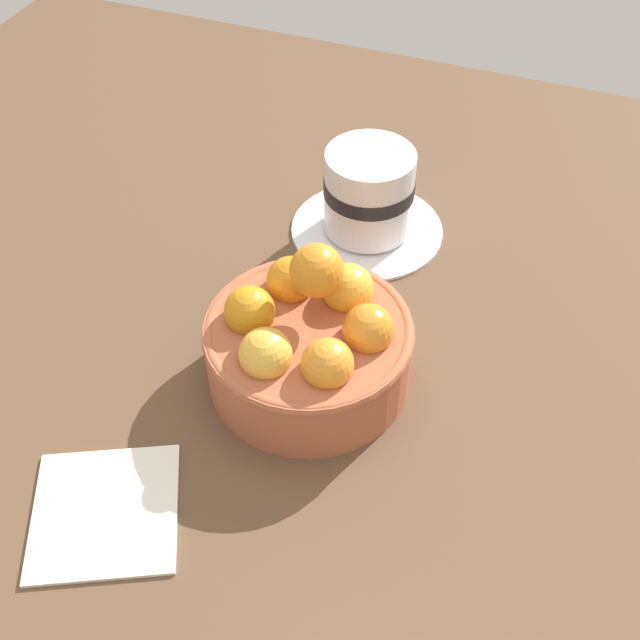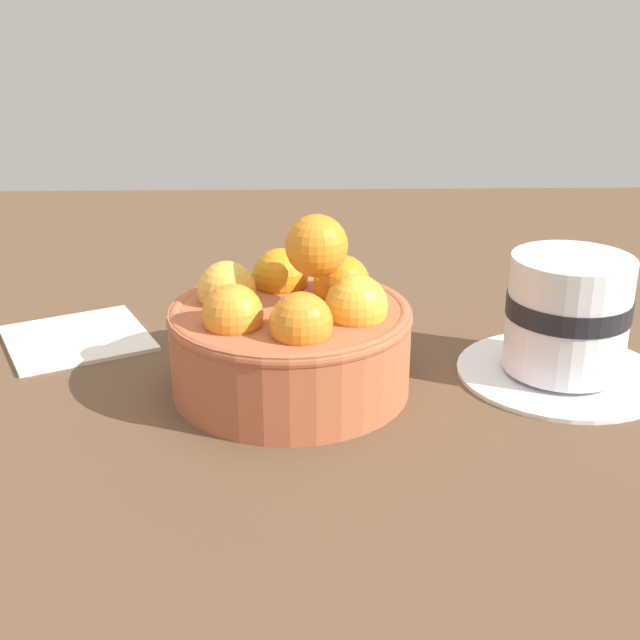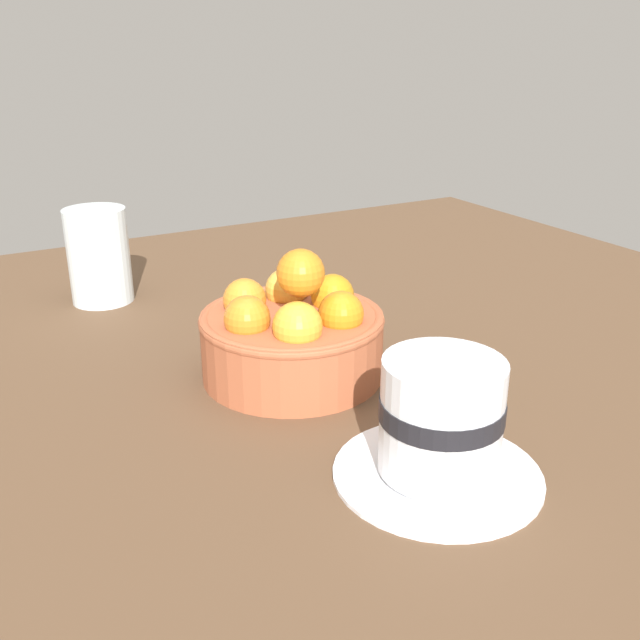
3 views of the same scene
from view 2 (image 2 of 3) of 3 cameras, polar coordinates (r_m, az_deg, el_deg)
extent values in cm
cube|color=brown|center=(55.37, -1.96, -6.91)|extent=(115.14, 101.05, 4.81)
cylinder|color=#AD5938|center=(53.08, -2.03, -1.99)|extent=(15.23, 15.23, 5.56)
torus|color=#AD5938|center=(52.17, -2.06, 0.41)|extent=(15.43, 15.43, 1.00)
sphere|color=orange|center=(47.79, -1.31, -0.25)|extent=(3.73, 3.73, 3.73)
sphere|color=gold|center=(50.44, 2.50, 0.95)|extent=(3.90, 3.90, 3.90)
sphere|color=orange|center=(54.41, 1.49, 2.54)|extent=(3.72, 3.72, 3.72)
sphere|color=orange|center=(55.83, -2.74, 3.03)|extent=(3.75, 3.75, 3.75)
sphere|color=gold|center=(53.44, -6.41, 2.05)|extent=(3.76, 3.76, 3.76)
sphere|color=orange|center=(49.39, -6.01, 0.38)|extent=(3.68, 3.68, 3.68)
sphere|color=orange|center=(50.35, -0.23, 4.99)|extent=(3.86, 3.86, 3.86)
cylinder|color=white|center=(58.11, 16.18, -3.39)|extent=(13.81, 13.81, 0.60)
cylinder|color=white|center=(56.53, 16.62, 0.43)|extent=(7.86, 7.86, 7.71)
cylinder|color=black|center=(56.35, 16.68, 0.94)|extent=(8.02, 8.02, 1.39)
cube|color=white|center=(63.88, -16.34, -1.09)|extent=(12.91, 13.01, 0.60)
camera|label=1|loc=(0.56, -61.19, 37.70)|focal=45.69mm
camera|label=3|loc=(0.54, 65.45, 12.78)|focal=40.41mm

